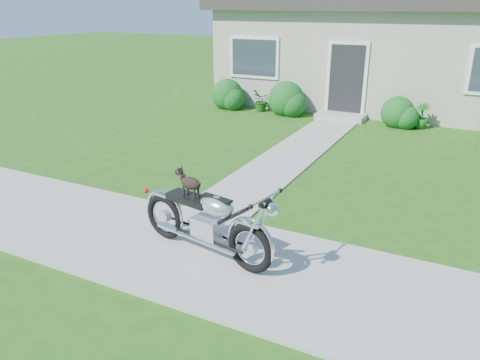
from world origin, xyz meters
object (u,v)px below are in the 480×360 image
(potted_plant_left, at_px, (261,101))
(potted_plant_right, at_px, (421,116))
(house, at_px, (419,38))
(motorcycle_with_dog, at_px, (207,221))

(potted_plant_left, distance_m, potted_plant_right, 4.76)
(house, xyz_separation_m, potted_plant_right, (0.73, -3.44, -1.81))
(house, bearing_deg, potted_plant_left, -139.41)
(motorcycle_with_dog, bearing_deg, potted_plant_left, 120.52)
(potted_plant_right, height_order, motorcycle_with_dog, motorcycle_with_dog)
(motorcycle_with_dog, bearing_deg, potted_plant_right, 89.80)
(potted_plant_left, height_order, potted_plant_right, potted_plant_right)
(potted_plant_left, bearing_deg, house, 40.59)
(potted_plant_left, relative_size, motorcycle_with_dog, 0.31)
(house, relative_size, potted_plant_left, 18.44)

